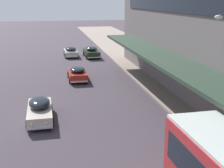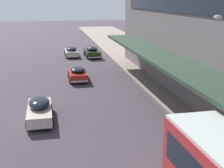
{
  "view_description": "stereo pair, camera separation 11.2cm",
  "coord_description": "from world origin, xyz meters",
  "px_view_note": "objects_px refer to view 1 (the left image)",
  "views": [
    {
      "loc": [
        -2.38,
        -2.43,
        8.14
      ],
      "look_at": [
        2.47,
        21.49,
        1.44
      ],
      "focal_mm": 50.0,
      "sensor_mm": 36.0,
      "label": 1
    },
    {
      "loc": [
        -2.27,
        -2.45,
        8.14
      ],
      "look_at": [
        2.47,
        21.49,
        1.44
      ],
      "focal_mm": 50.0,
      "sensor_mm": 36.0,
      "label": 2
    }
  ],
  "objects_px": {
    "sedan_lead_mid": "(71,52)",
    "sedan_oncoming_front": "(91,52)",
    "sedan_second_near": "(40,110)",
    "sedan_lead_near": "(77,73)"
  },
  "relations": [
    {
      "from": "sedan_lead_near",
      "to": "sedan_oncoming_front",
      "type": "relative_size",
      "value": 0.87
    },
    {
      "from": "sedan_second_near",
      "to": "sedan_lead_near",
      "type": "bearing_deg",
      "value": 71.14
    },
    {
      "from": "sedan_lead_mid",
      "to": "sedan_oncoming_front",
      "type": "distance_m",
      "value": 3.03
    },
    {
      "from": "sedan_lead_mid",
      "to": "sedan_oncoming_front",
      "type": "xyz_separation_m",
      "value": [
        2.86,
        -1.01,
        0.07
      ]
    },
    {
      "from": "sedan_second_near",
      "to": "sedan_oncoming_front",
      "type": "relative_size",
      "value": 0.94
    },
    {
      "from": "sedan_second_near",
      "to": "sedan_oncoming_front",
      "type": "height_order",
      "value": "sedan_oncoming_front"
    },
    {
      "from": "sedan_lead_near",
      "to": "sedan_oncoming_front",
      "type": "height_order",
      "value": "sedan_oncoming_front"
    },
    {
      "from": "sedan_second_near",
      "to": "sedan_lead_near",
      "type": "distance_m",
      "value": 11.04
    },
    {
      "from": "sedan_lead_mid",
      "to": "sedan_oncoming_front",
      "type": "bearing_deg",
      "value": -19.41
    },
    {
      "from": "sedan_lead_mid",
      "to": "sedan_oncoming_front",
      "type": "relative_size",
      "value": 0.87
    }
  ]
}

